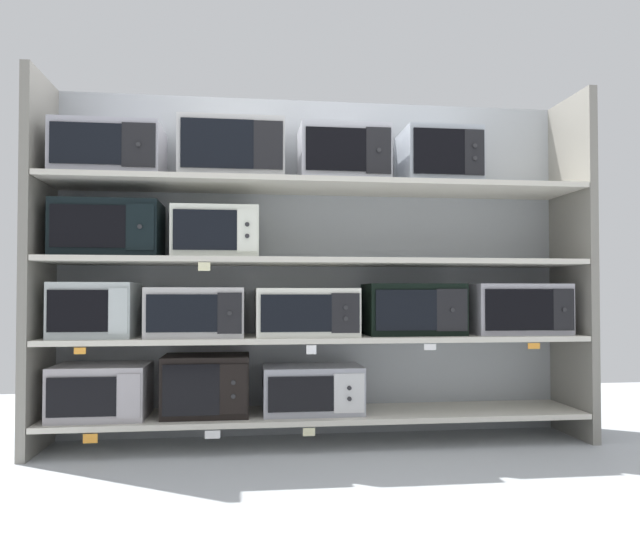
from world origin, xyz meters
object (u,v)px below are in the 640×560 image
at_px(microwave_5, 306,312).
at_px(microwave_8, 109,230).
at_px(microwave_2, 312,389).
at_px(microwave_4, 197,312).
at_px(microwave_13, 438,159).
at_px(microwave_6, 413,309).
at_px(microwave_7, 515,309).
at_px(microwave_3, 96,310).
at_px(microwave_11, 232,153).
at_px(microwave_10, 110,152).
at_px(microwave_9, 216,233).
at_px(microwave_0, 102,391).
at_px(microwave_12, 343,156).
at_px(microwave_1, 206,385).

relative_size(microwave_5, microwave_8, 1.01).
bearing_deg(microwave_2, microwave_4, -180.00).
distance_m(microwave_4, microwave_13, 1.67).
relative_size(microwave_2, microwave_8, 1.00).
xyz_separation_m(microwave_6, microwave_7, (0.63, -0.00, 0.00)).
distance_m(microwave_3, microwave_8, 0.45).
bearing_deg(microwave_3, microwave_11, -0.02).
bearing_deg(microwave_11, microwave_4, 179.92).
height_order(microwave_4, microwave_10, microwave_10).
bearing_deg(microwave_2, microwave_3, -180.00).
relative_size(microwave_4, microwave_13, 1.21).
bearing_deg(microwave_7, microwave_10, 179.99).
bearing_deg(microwave_7, microwave_9, 180.00).
xyz_separation_m(microwave_2, microwave_5, (-0.04, -0.00, 0.44)).
height_order(microwave_7, microwave_13, microwave_13).
bearing_deg(microwave_2, microwave_7, -0.01).
bearing_deg(microwave_11, microwave_8, 179.98).
xyz_separation_m(microwave_3, microwave_11, (0.74, -0.00, 0.89)).
xyz_separation_m(microwave_2, microwave_13, (0.75, -0.00, 1.35)).
height_order(microwave_4, microwave_13, microwave_13).
relative_size(microwave_5, microwave_10, 1.00).
relative_size(microwave_10, microwave_11, 0.99).
bearing_deg(microwave_4, microwave_0, 179.99).
relative_size(microwave_7, microwave_9, 1.19).
relative_size(microwave_3, microwave_5, 0.75).
xyz_separation_m(microwave_6, microwave_10, (-1.72, 0.00, 0.88)).
height_order(microwave_2, microwave_6, microwave_6).
bearing_deg(microwave_12, microwave_6, -0.01).
distance_m(microwave_4, microwave_9, 0.46).
bearing_deg(microwave_1, microwave_8, 179.96).
xyz_separation_m(microwave_6, microwave_13, (0.16, -0.00, 0.89)).
relative_size(microwave_0, microwave_9, 1.06).
distance_m(microwave_6, microwave_8, 1.78).
relative_size(microwave_8, microwave_11, 0.97).
bearing_deg(microwave_4, microwave_9, -0.10).
relative_size(microwave_2, microwave_6, 1.00).
height_order(microwave_1, microwave_3, microwave_3).
height_order(microwave_5, microwave_9, microwave_9).
bearing_deg(microwave_10, microwave_7, -0.01).
bearing_deg(microwave_13, microwave_10, 179.99).
height_order(microwave_0, microwave_12, microwave_12).
bearing_deg(microwave_9, microwave_10, 179.98).
relative_size(microwave_0, microwave_1, 1.06).
relative_size(microwave_2, microwave_3, 1.31).
xyz_separation_m(microwave_1, microwave_13, (1.35, 0.00, 1.31)).
bearing_deg(microwave_0, microwave_9, -0.03).
relative_size(microwave_11, microwave_13, 1.32).
relative_size(microwave_0, microwave_7, 0.89).
bearing_deg(microwave_4, microwave_1, -0.33).
bearing_deg(microwave_5, microwave_10, 180.00).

